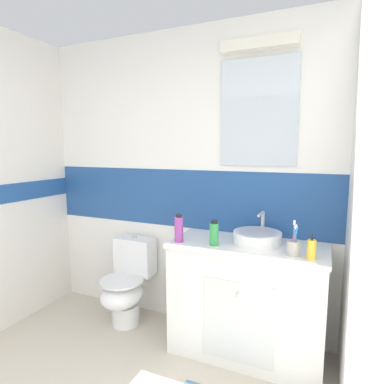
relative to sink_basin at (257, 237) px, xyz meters
name	(u,v)px	position (x,y,z in m)	size (l,w,h in m)	color
wall_back_tiled	(184,179)	(-0.70, 0.26, 0.37)	(3.20, 0.20, 2.50)	white
vanity_cabinet	(247,299)	(-0.06, -0.04, -0.47)	(1.10, 0.52, 0.85)	white
sink_basin	(257,237)	(0.00, 0.00, 0.00)	(0.35, 0.39, 0.21)	white
toilet	(127,284)	(-1.12, -0.04, -0.55)	(0.37, 0.50, 0.75)	white
toothbrush_cup	(293,247)	(0.27, -0.18, 0.01)	(0.08, 0.08, 0.23)	#B2ADA3
soap_dispenser	(312,249)	(0.38, -0.20, 0.02)	(0.05, 0.05, 0.16)	yellow
mouthwash_bottle	(214,234)	(-0.27, -0.17, 0.04)	(0.06, 0.06, 0.18)	green
shampoo_bottle_tall	(179,229)	(-0.53, -0.20, 0.05)	(0.06, 0.06, 0.21)	#993F99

